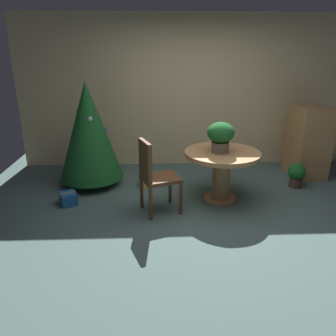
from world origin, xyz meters
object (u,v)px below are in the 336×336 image
(wooden_cabinet, at_px, (308,141))
(flower_vase, at_px, (221,135))
(holiday_tree, at_px, (89,131))
(wooden_chair_left_near, at_px, (155,174))
(gift_box_gold, at_px, (147,182))
(gift_box_blue, at_px, (68,199))
(potted_plant, at_px, (297,174))
(round_dining_table, at_px, (222,165))

(wooden_cabinet, bearing_deg, flower_vase, -149.39)
(flower_vase, xyz_separation_m, holiday_tree, (-1.87, 0.68, -0.09))
(wooden_chair_left_near, xyz_separation_m, wooden_cabinet, (2.56, 1.31, 0.04))
(gift_box_gold, distance_m, gift_box_blue, 1.24)
(wooden_cabinet, relative_size, potted_plant, 3.01)
(flower_vase, bearing_deg, gift_box_blue, -179.07)
(gift_box_blue, height_order, wooden_cabinet, wooden_cabinet)
(holiday_tree, bearing_deg, gift_box_blue, -106.85)
(potted_plant, bearing_deg, gift_box_gold, 176.69)
(round_dining_table, distance_m, wooden_cabinet, 1.90)
(gift_box_gold, bearing_deg, round_dining_table, -27.67)
(gift_box_blue, bearing_deg, flower_vase, 0.93)
(wooden_chair_left_near, height_order, potted_plant, wooden_chair_left_near)
(wooden_cabinet, height_order, potted_plant, wooden_cabinet)
(flower_vase, xyz_separation_m, wooden_chair_left_near, (-0.88, -0.32, -0.42))
(holiday_tree, height_order, gift_box_gold, holiday_tree)
(holiday_tree, relative_size, gift_box_gold, 5.86)
(wooden_chair_left_near, distance_m, holiday_tree, 1.43)
(wooden_chair_left_near, relative_size, gift_box_blue, 3.21)
(wooden_cabinet, bearing_deg, holiday_tree, -174.94)
(round_dining_table, xyz_separation_m, holiday_tree, (-1.91, 0.66, 0.35))
(round_dining_table, height_order, flower_vase, flower_vase)
(holiday_tree, height_order, potted_plant, holiday_tree)
(flower_vase, height_order, wooden_chair_left_near, flower_vase)
(flower_vase, height_order, wooden_cabinet, wooden_cabinet)
(flower_vase, distance_m, potted_plant, 1.57)
(flower_vase, distance_m, holiday_tree, 1.99)
(gift_box_gold, height_order, wooden_cabinet, wooden_cabinet)
(flower_vase, xyz_separation_m, gift_box_blue, (-2.08, -0.03, -0.87))
(holiday_tree, xyz_separation_m, gift_box_blue, (-0.22, -0.71, -0.78))
(wooden_chair_left_near, relative_size, potted_plant, 2.55)
(gift_box_blue, bearing_deg, wooden_cabinet, 15.26)
(flower_vase, bearing_deg, gift_box_gold, 150.39)
(wooden_chair_left_near, bearing_deg, round_dining_table, 20.00)
(round_dining_table, bearing_deg, wooden_chair_left_near, -160.00)
(holiday_tree, xyz_separation_m, wooden_cabinet, (3.54, 0.31, -0.29))
(gift_box_blue, bearing_deg, round_dining_table, 1.49)
(round_dining_table, relative_size, flower_vase, 2.52)
(flower_vase, bearing_deg, wooden_chair_left_near, -160.32)
(flower_vase, height_order, gift_box_gold, flower_vase)
(round_dining_table, bearing_deg, wooden_cabinet, 30.72)
(holiday_tree, bearing_deg, flower_vase, -19.95)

